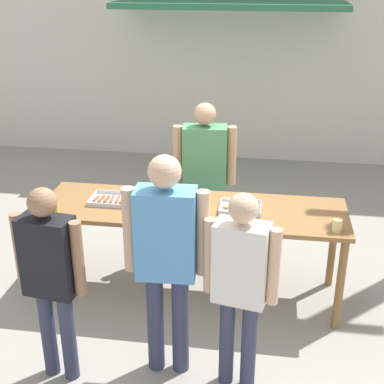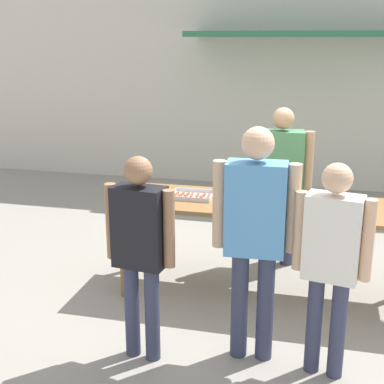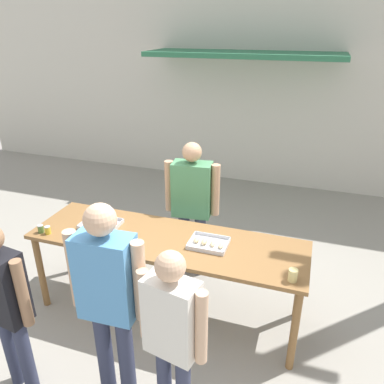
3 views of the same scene
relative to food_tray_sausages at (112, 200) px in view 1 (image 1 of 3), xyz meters
name	(u,v)px [view 1 (image 1 of 3)]	position (x,y,z in m)	size (l,w,h in m)	color
ground_plane	(192,292)	(0.75, -0.02, -0.92)	(24.00, 24.00, 0.00)	gray
building_facade_back	(232,12)	(0.75, 3.96, 1.33)	(12.00, 1.11, 4.50)	beige
serving_table	(192,216)	(0.75, -0.02, -0.11)	(2.77, 0.81, 0.91)	brown
food_tray_sausages	(112,200)	(0.00, 0.00, 0.00)	(0.39, 0.30, 0.04)	silver
food_tray_buns	(240,208)	(1.18, 0.00, 0.00)	(0.37, 0.29, 0.06)	silver
condiment_jar_mustard	(46,208)	(-0.50, -0.32, 0.03)	(0.06, 0.06, 0.08)	#567A38
condiment_jar_ketchup	(55,209)	(-0.42, -0.31, 0.03)	(0.06, 0.06, 0.08)	gold
beer_cup	(337,225)	(1.99, -0.31, 0.04)	(0.08, 0.08, 0.11)	#DBC67A
person_server_behind_table	(205,169)	(0.77, 0.74, 0.07)	(0.64, 0.29, 1.68)	#333851
person_customer_holding_hotdog	(50,270)	(-0.08, -1.27, 0.01)	(0.54, 0.25, 1.57)	#333851
person_customer_with_cup	(240,277)	(1.26, -1.16, 0.02)	(0.53, 0.27, 1.57)	#333851
person_customer_waiting_in_line	(166,250)	(0.72, -1.07, 0.14)	(0.62, 0.25, 1.77)	#333851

